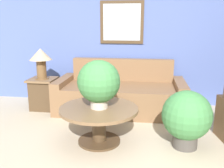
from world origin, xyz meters
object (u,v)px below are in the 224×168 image
table_lamp (41,58)px  potted_plant_on_table (99,82)px  couch_main (120,95)px  potted_plant_floor (187,117)px  side_table (43,93)px  coffee_table (99,117)px

table_lamp → potted_plant_on_table: bearing=-42.7°
potted_plant_on_table → couch_main: bearing=83.8°
potted_plant_floor → side_table: bearing=154.3°
table_lamp → side_table: bearing=180.0°
table_lamp → potted_plant_on_table: table_lamp is taller
couch_main → table_lamp: bearing=-175.9°
couch_main → potted_plant_on_table: 1.41m
couch_main → coffee_table: bearing=-96.5°
coffee_table → table_lamp: bearing=137.4°
couch_main → potted_plant_on_table: size_ratio=3.60×
coffee_table → table_lamp: (-1.29, 1.19, 0.60)m
couch_main → potted_plant_floor: (0.99, -1.27, 0.12)m
potted_plant_on_table → potted_plant_floor: size_ratio=0.84×
couch_main → table_lamp: 1.58m
table_lamp → potted_plant_on_table: 1.77m
coffee_table → side_table: 1.76m
couch_main → potted_plant_on_table: bearing=-96.2°
couch_main → potted_plant_on_table: (-0.14, -1.30, 0.54)m
potted_plant_on_table → potted_plant_floor: bearing=1.3°
side_table → table_lamp: table_lamp is taller
couch_main → side_table: bearing=-175.9°
coffee_table → couch_main: bearing=83.5°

